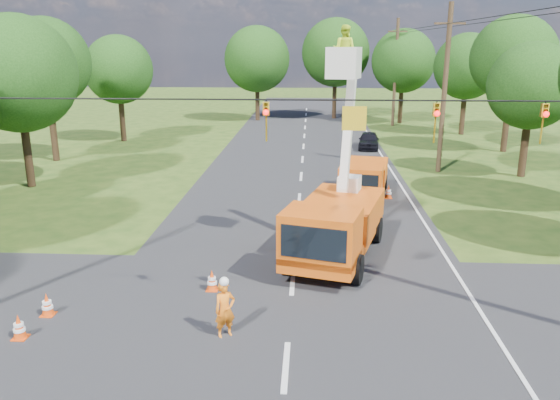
# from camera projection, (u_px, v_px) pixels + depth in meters

# --- Properties ---
(ground) EXTENTS (140.00, 140.00, 0.00)m
(ground) POSITION_uv_depth(u_px,v_px,m) (301.00, 177.00, 32.54)
(ground) COLOR #264514
(ground) RESTS_ON ground
(road_main) EXTENTS (12.00, 100.00, 0.06)m
(road_main) POSITION_uv_depth(u_px,v_px,m) (301.00, 177.00, 32.54)
(road_main) COLOR black
(road_main) RESTS_ON ground
(road_cross) EXTENTS (56.00, 10.00, 0.07)m
(road_cross) POSITION_uv_depth(u_px,v_px,m) (289.00, 327.00, 15.26)
(road_cross) COLOR black
(road_cross) RESTS_ON ground
(edge_line) EXTENTS (0.12, 90.00, 0.02)m
(edge_line) POSITION_uv_depth(u_px,v_px,m) (396.00, 178.00, 32.24)
(edge_line) COLOR silver
(edge_line) RESTS_ON ground
(bucket_truck) EXTENTS (4.10, 7.03, 8.27)m
(bucket_truck) POSITION_uv_depth(u_px,v_px,m) (336.00, 214.00, 19.68)
(bucket_truck) COLOR #DB560F
(bucket_truck) RESTS_ON ground
(second_truck) EXTENTS (2.97, 5.79, 2.07)m
(second_truck) POSITION_uv_depth(u_px,v_px,m) (364.00, 178.00, 27.68)
(second_truck) COLOR #DB560F
(second_truck) RESTS_ON ground
(ground_worker) EXTENTS (0.70, 0.63, 1.60)m
(ground_worker) POSITION_uv_depth(u_px,v_px,m) (225.00, 310.00, 14.56)
(ground_worker) COLOR orange
(ground_worker) RESTS_ON ground
(distant_car) EXTENTS (1.92, 3.85, 1.26)m
(distant_car) POSITION_uv_depth(u_px,v_px,m) (369.00, 140.00, 41.35)
(distant_car) COLOR black
(distant_car) RESTS_ON ground
(traffic_cone_2) EXTENTS (0.38, 0.38, 0.71)m
(traffic_cone_2) POSITION_uv_depth(u_px,v_px,m) (350.00, 246.00, 20.37)
(traffic_cone_2) COLOR #DE420B
(traffic_cone_2) RESTS_ON ground
(traffic_cone_3) EXTENTS (0.38, 0.38, 0.71)m
(traffic_cone_3) POSITION_uv_depth(u_px,v_px,m) (334.00, 226.00, 22.67)
(traffic_cone_3) COLOR #DE420B
(traffic_cone_3) RESTS_ON ground
(traffic_cone_4) EXTENTS (0.38, 0.38, 0.71)m
(traffic_cone_4) POSITION_uv_depth(u_px,v_px,m) (47.00, 305.00, 15.80)
(traffic_cone_4) COLOR #DE420B
(traffic_cone_4) RESTS_ON ground
(traffic_cone_5) EXTENTS (0.38, 0.38, 0.71)m
(traffic_cone_5) POSITION_uv_depth(u_px,v_px,m) (19.00, 327.00, 14.55)
(traffic_cone_5) COLOR #DE420B
(traffic_cone_5) RESTS_ON ground
(traffic_cone_7) EXTENTS (0.38, 0.38, 0.71)m
(traffic_cone_7) POSITION_uv_depth(u_px,v_px,m) (388.00, 192.00, 27.89)
(traffic_cone_7) COLOR #DE420B
(traffic_cone_7) RESTS_ON ground
(traffic_cone_8) EXTENTS (0.38, 0.38, 0.71)m
(traffic_cone_8) POSITION_uv_depth(u_px,v_px,m) (212.00, 281.00, 17.42)
(traffic_cone_8) COLOR #DE420B
(traffic_cone_8) RESTS_ON ground
(pole_right_mid) EXTENTS (1.80, 0.30, 10.00)m
(pole_right_mid) POSITION_uv_depth(u_px,v_px,m) (445.00, 88.00, 32.60)
(pole_right_mid) COLOR #4C3823
(pole_right_mid) RESTS_ON ground
(pole_right_far) EXTENTS (1.80, 0.30, 10.00)m
(pole_right_far) POSITION_uv_depth(u_px,v_px,m) (395.00, 72.00, 51.80)
(pole_right_far) COLOR #4C3823
(pole_right_far) RESTS_ON ground
(signal_span) EXTENTS (18.00, 0.29, 1.07)m
(signal_span) POSITION_uv_depth(u_px,v_px,m) (380.00, 117.00, 13.52)
(signal_span) COLOR black
(signal_span) RESTS_ON ground
(tree_left_d) EXTENTS (6.20, 6.20, 9.24)m
(tree_left_d) POSITION_uv_depth(u_px,v_px,m) (17.00, 74.00, 28.78)
(tree_left_d) COLOR #382616
(tree_left_d) RESTS_ON ground
(tree_left_e) EXTENTS (5.80, 5.80, 9.41)m
(tree_left_e) POSITION_uv_depth(u_px,v_px,m) (46.00, 63.00, 35.50)
(tree_left_e) COLOR #382616
(tree_left_e) RESTS_ON ground
(tree_left_f) EXTENTS (5.40, 5.40, 8.40)m
(tree_left_f) POSITION_uv_depth(u_px,v_px,m) (118.00, 70.00, 43.29)
(tree_left_f) COLOR #382616
(tree_left_f) RESTS_ON ground
(tree_right_c) EXTENTS (5.00, 5.00, 7.83)m
(tree_right_c) POSITION_uv_depth(u_px,v_px,m) (532.00, 86.00, 31.33)
(tree_right_c) COLOR #382616
(tree_right_c) RESTS_ON ground
(tree_right_d) EXTENTS (6.00, 6.00, 9.70)m
(tree_right_d) POSITION_uv_depth(u_px,v_px,m) (514.00, 58.00, 38.55)
(tree_right_d) COLOR #382616
(tree_right_d) RESTS_ON ground
(tree_right_e) EXTENTS (5.60, 5.60, 8.63)m
(tree_right_e) POSITION_uv_depth(u_px,v_px,m) (467.00, 67.00, 46.52)
(tree_right_e) COLOR #382616
(tree_right_e) RESTS_ON ground
(tree_far_a) EXTENTS (6.60, 6.60, 9.50)m
(tree_far_a) POSITION_uv_depth(u_px,v_px,m) (257.00, 59.00, 55.11)
(tree_far_a) COLOR #382616
(tree_far_a) RESTS_ON ground
(tree_far_b) EXTENTS (7.00, 7.00, 10.32)m
(tree_far_b) POSITION_uv_depth(u_px,v_px,m) (336.00, 53.00, 56.43)
(tree_far_b) COLOR #382616
(tree_far_b) RESTS_ON ground
(tree_far_c) EXTENTS (6.20, 6.20, 9.18)m
(tree_far_c) POSITION_uv_depth(u_px,v_px,m) (403.00, 61.00, 53.41)
(tree_far_c) COLOR #382616
(tree_far_c) RESTS_ON ground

